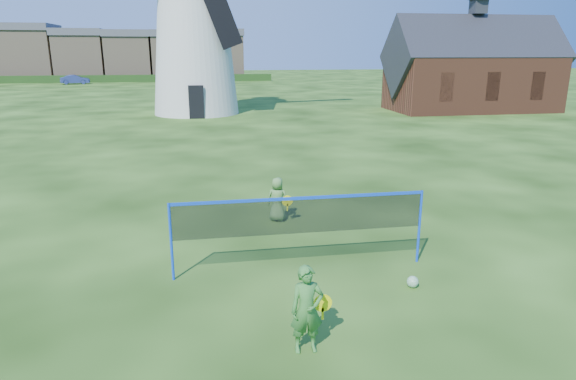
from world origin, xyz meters
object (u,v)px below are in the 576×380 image
(badminton_net, at_px, (301,217))
(player_girl, at_px, (307,310))
(play_ball, at_px, (413,282))
(car_right, at_px, (75,80))
(windmill, at_px, (193,22))
(chapel, at_px, (472,71))
(player_boy, at_px, (278,199))

(badminton_net, xyz_separation_m, player_girl, (-0.45, -2.74, -0.47))
(player_girl, bearing_deg, play_ball, 33.57)
(player_girl, relative_size, play_ball, 6.09)
(player_girl, relative_size, car_right, 0.37)
(windmill, height_order, player_girl, windmill)
(car_right, bearing_deg, windmill, -162.96)
(windmill, relative_size, chapel, 1.51)
(player_boy, height_order, car_right, car_right)
(player_boy, bearing_deg, car_right, -49.30)
(windmill, distance_m, badminton_net, 27.44)
(badminton_net, bearing_deg, windmill, 94.50)
(windmill, bearing_deg, chapel, -4.18)
(windmill, bearing_deg, player_girl, -86.78)
(player_boy, relative_size, play_ball, 5.24)
(chapel, xyz_separation_m, badminton_net, (-17.89, -25.43, -1.76))
(chapel, xyz_separation_m, play_ball, (-15.96, -26.52, -2.79))
(play_ball, bearing_deg, badminton_net, 150.45)
(badminton_net, relative_size, play_ball, 22.95)
(windmill, relative_size, play_ball, 83.34)
(player_girl, bearing_deg, badminton_net, 79.48)
(badminton_net, bearing_deg, car_right, 106.25)
(player_girl, bearing_deg, player_boy, 84.24)
(badminton_net, distance_m, car_right, 65.38)
(chapel, bearing_deg, badminton_net, -125.13)
(chapel, height_order, play_ball, chapel)
(player_girl, xyz_separation_m, car_right, (-17.85, 65.51, -0.07))
(windmill, height_order, play_ball, windmill)
(windmill, relative_size, badminton_net, 3.63)
(chapel, height_order, badminton_net, chapel)
(badminton_net, relative_size, car_right, 1.38)
(chapel, relative_size, player_boy, 10.58)
(player_girl, height_order, play_ball, player_girl)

